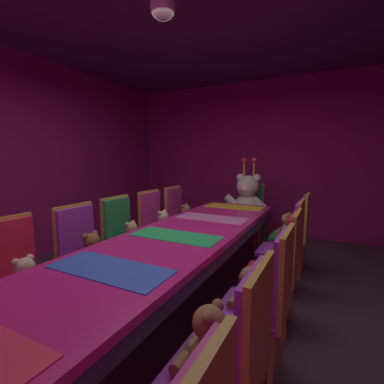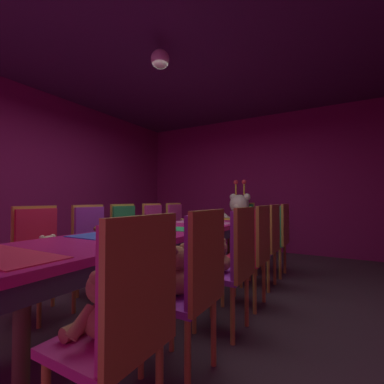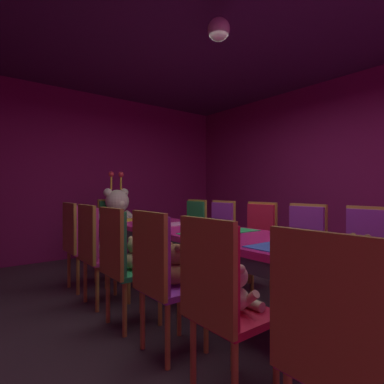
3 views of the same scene
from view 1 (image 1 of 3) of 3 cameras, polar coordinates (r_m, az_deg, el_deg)
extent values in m
plane|color=#3F2D38|center=(2.67, -3.28, -24.58)|extent=(7.90, 7.90, 0.00)
cube|color=#8C1959|center=(5.28, 14.54, 6.93)|extent=(5.20, 0.12, 2.80)
cube|color=#C61E72|center=(2.37, -3.41, -9.75)|extent=(0.90, 3.66, 0.05)
cube|color=#33333F|center=(2.40, -3.39, -11.46)|extent=(0.88, 3.59, 0.10)
cylinder|color=#4C3826|center=(3.83, 14.55, -9.09)|extent=(0.07, 0.07, 0.69)
cylinder|color=#4C3826|center=(4.06, 3.85, -7.96)|extent=(0.07, 0.07, 0.69)
cube|color=blue|center=(1.78, -16.70, -15.05)|extent=(0.77, 0.32, 0.01)
cube|color=green|center=(2.37, -3.41, -9.10)|extent=(0.77, 0.32, 0.01)
cube|color=pink|center=(3.04, 4.07, -5.41)|extent=(0.77, 0.32, 0.01)
cube|color=yellow|center=(3.76, 8.73, -3.04)|extent=(0.77, 0.32, 0.01)
cube|color=red|center=(2.37, -31.29, -17.97)|extent=(0.40, 0.40, 0.04)
cube|color=red|center=(2.42, -34.00, -10.77)|extent=(0.05, 0.38, 0.50)
cube|color=gold|center=(2.44, -34.25, -10.66)|extent=(0.03, 0.41, 0.55)
cylinder|color=gold|center=(2.43, -25.27, -23.00)|extent=(0.04, 0.04, 0.42)
cylinder|color=gold|center=(2.28, -32.30, -25.58)|extent=(0.04, 0.04, 0.42)
cylinder|color=gold|center=(2.67, -29.77, -20.46)|extent=(0.04, 0.04, 0.42)
ellipsoid|color=beige|center=(2.33, -31.45, -15.88)|extent=(0.17, 0.17, 0.13)
sphere|color=beige|center=(2.28, -31.45, -13.19)|extent=(0.13, 0.13, 0.13)
sphere|color=#FDDCAD|center=(2.25, -30.81, -13.72)|extent=(0.05, 0.05, 0.05)
sphere|color=beige|center=(2.30, -30.65, -11.64)|extent=(0.05, 0.05, 0.05)
sphere|color=beige|center=(2.25, -32.84, -12.18)|extent=(0.05, 0.05, 0.05)
cylinder|color=beige|center=(2.34, -29.22, -15.30)|extent=(0.05, 0.12, 0.11)
cylinder|color=beige|center=(2.26, -32.86, -16.33)|extent=(0.05, 0.12, 0.11)
cylinder|color=beige|center=(2.29, -28.89, -17.41)|extent=(0.06, 0.12, 0.06)
cylinder|color=beige|center=(2.24, -30.84, -18.02)|extent=(0.06, 0.12, 0.06)
cube|color=purple|center=(2.69, -20.15, -14.34)|extent=(0.40, 0.40, 0.04)
cube|color=purple|center=(2.73, -22.99, -8.14)|extent=(0.05, 0.38, 0.50)
cube|color=gold|center=(2.75, -23.28, -8.07)|extent=(0.03, 0.41, 0.55)
cylinder|color=gold|center=(2.78, -15.00, -18.58)|extent=(0.04, 0.04, 0.42)
cylinder|color=gold|center=(2.58, -20.10, -20.94)|extent=(0.04, 0.04, 0.42)
cylinder|color=gold|center=(2.98, -19.78, -16.88)|extent=(0.04, 0.04, 0.42)
cylinder|color=gold|center=(2.80, -24.82, -18.82)|extent=(0.04, 0.04, 0.42)
ellipsoid|color=brown|center=(2.65, -20.24, -12.30)|extent=(0.18, 0.18, 0.15)
sphere|color=brown|center=(2.60, -20.13, -9.61)|extent=(0.15, 0.15, 0.15)
sphere|color=#99663C|center=(2.57, -19.34, -10.04)|extent=(0.06, 0.06, 0.06)
sphere|color=brown|center=(2.63, -19.53, -8.12)|extent=(0.06, 0.06, 0.06)
sphere|color=brown|center=(2.56, -21.35, -8.63)|extent=(0.06, 0.06, 0.06)
cylinder|color=brown|center=(2.68, -18.22, -11.67)|extent=(0.05, 0.13, 0.12)
cylinder|color=brown|center=(2.56, -21.21, -12.69)|extent=(0.05, 0.13, 0.12)
cylinder|color=brown|center=(2.62, -17.55, -13.60)|extent=(0.06, 0.14, 0.06)
cylinder|color=brown|center=(2.55, -19.13, -14.20)|extent=(0.06, 0.14, 0.06)
cube|color=#268C4C|center=(3.08, -12.62, -11.25)|extent=(0.40, 0.40, 0.04)
cube|color=#268C4C|center=(3.12, -15.32, -5.93)|extent=(0.05, 0.38, 0.50)
cube|color=gold|center=(3.14, -15.61, -5.88)|extent=(0.03, 0.41, 0.55)
cylinder|color=gold|center=(3.19, -8.31, -14.91)|extent=(0.04, 0.04, 0.42)
cylinder|color=gold|center=(2.95, -12.06, -16.85)|extent=(0.04, 0.04, 0.42)
cylinder|color=gold|center=(3.37, -12.88, -13.76)|extent=(0.04, 0.04, 0.42)
cylinder|color=gold|center=(3.15, -16.75, -15.42)|extent=(0.04, 0.04, 0.42)
ellipsoid|color=tan|center=(3.05, -12.67, -9.56)|extent=(0.17, 0.17, 0.14)
sphere|color=tan|center=(3.01, -12.51, -7.39)|extent=(0.14, 0.14, 0.14)
sphere|color=tan|center=(2.99, -11.82, -7.70)|extent=(0.05, 0.05, 0.05)
sphere|color=tan|center=(3.05, -12.15, -6.22)|extent=(0.05, 0.05, 0.05)
sphere|color=tan|center=(2.97, -13.39, -6.60)|extent=(0.05, 0.05, 0.05)
cylinder|color=tan|center=(3.09, -11.16, -9.05)|extent=(0.05, 0.12, 0.11)
cylinder|color=tan|center=(2.97, -13.21, -9.81)|extent=(0.05, 0.12, 0.11)
cylinder|color=tan|center=(3.03, -10.47, -10.52)|extent=(0.06, 0.13, 0.06)
cylinder|color=tan|center=(2.97, -11.54, -10.95)|extent=(0.06, 0.13, 0.06)
cube|color=#CC338C|center=(3.53, -6.18, -8.70)|extent=(0.40, 0.40, 0.04)
cube|color=#CC338C|center=(3.57, -8.66, -4.12)|extent=(0.05, 0.38, 0.50)
cube|color=gold|center=(3.58, -8.94, -4.08)|extent=(0.03, 0.41, 0.55)
cylinder|color=gold|center=(3.65, -2.57, -11.91)|extent=(0.04, 0.04, 0.42)
cylinder|color=gold|center=(3.40, -5.32, -13.45)|extent=(0.04, 0.04, 0.42)
cylinder|color=gold|center=(3.81, -6.84, -11.12)|extent=(0.04, 0.04, 0.42)
cylinder|color=gold|center=(3.57, -9.77, -12.48)|extent=(0.04, 0.04, 0.42)
ellipsoid|color=beige|center=(3.51, -6.20, -7.15)|extent=(0.18, 0.18, 0.14)
sphere|color=beige|center=(3.47, -6.01, -5.13)|extent=(0.14, 0.14, 0.14)
sphere|color=#FDDCAD|center=(3.45, -5.33, -5.39)|extent=(0.05, 0.05, 0.05)
sphere|color=beige|center=(3.51, -5.76, -4.08)|extent=(0.05, 0.05, 0.05)
sphere|color=beige|center=(3.42, -6.73, -4.39)|extent=(0.05, 0.05, 0.05)
cylinder|color=beige|center=(3.56, -4.91, -6.69)|extent=(0.05, 0.13, 0.12)
cylinder|color=beige|center=(3.41, -6.51, -7.31)|extent=(0.05, 0.13, 0.12)
cylinder|color=beige|center=(3.50, -4.15, -7.98)|extent=(0.06, 0.13, 0.06)
cylinder|color=beige|center=(3.42, -4.98, -8.34)|extent=(0.06, 0.13, 0.06)
cube|color=#CC338C|center=(4.01, -1.49, -6.73)|extent=(0.40, 0.40, 0.04)
cube|color=#CC338C|center=(4.04, -3.75, -2.72)|extent=(0.05, 0.38, 0.50)
cube|color=gold|center=(4.05, -4.02, -2.69)|extent=(0.03, 0.41, 0.55)
cylinder|color=gold|center=(4.14, 1.56, -9.59)|extent=(0.04, 0.04, 0.42)
cylinder|color=gold|center=(3.86, -0.52, -10.82)|extent=(0.04, 0.04, 0.42)
cylinder|color=gold|center=(4.28, -2.35, -9.02)|extent=(0.04, 0.04, 0.42)
cylinder|color=gold|center=(4.02, -4.63, -10.14)|extent=(0.04, 0.04, 0.42)
ellipsoid|color=#9E7247|center=(3.99, -1.50, -5.39)|extent=(0.17, 0.17, 0.14)
sphere|color=#9E7247|center=(3.95, -1.31, -3.65)|extent=(0.14, 0.14, 0.14)
sphere|color=tan|center=(3.94, -0.71, -3.86)|extent=(0.05, 0.05, 0.05)
sphere|color=#9E7247|center=(4.00, -1.15, -2.78)|extent=(0.05, 0.05, 0.05)
sphere|color=#9E7247|center=(3.91, -1.87, -3.01)|extent=(0.05, 0.05, 0.05)
cylinder|color=#9E7247|center=(4.04, -0.47, -5.01)|extent=(0.05, 0.12, 0.11)
cylinder|color=#9E7247|center=(3.89, -1.65, -5.49)|extent=(0.05, 0.12, 0.11)
cylinder|color=#9E7247|center=(3.99, 0.25, -6.08)|extent=(0.06, 0.13, 0.06)
cylinder|color=#9E7247|center=(3.91, -0.36, -6.35)|extent=(0.06, 0.13, 0.06)
cube|color=purple|center=(1.48, 4.26, -33.51)|extent=(0.40, 0.40, 0.04)
cube|color=purple|center=(1.28, 12.71, -26.10)|extent=(0.05, 0.38, 0.50)
cube|color=gold|center=(1.27, 13.76, -26.25)|extent=(0.03, 0.41, 0.55)
cylinder|color=gold|center=(1.79, 0.86, -34.64)|extent=(0.04, 0.04, 0.42)
ellipsoid|color=olive|center=(1.42, 4.31, -30.32)|extent=(0.19, 0.19, 0.15)
sphere|color=olive|center=(1.34, 3.63, -25.49)|extent=(0.15, 0.15, 0.15)
sphere|color=#AE7747|center=(1.37, 1.42, -25.39)|extent=(0.06, 0.06, 0.06)
sphere|color=olive|center=(1.26, 3.29, -24.75)|extent=(0.06, 0.06, 0.06)
sphere|color=olive|center=(1.35, 5.41, -22.40)|extent=(0.06, 0.06, 0.06)
cylinder|color=olive|center=(1.35, 0.68, -31.61)|extent=(0.05, 0.14, 0.13)
cylinder|color=olive|center=(1.49, 4.34, -27.44)|extent=(0.05, 0.14, 0.13)
cylinder|color=olive|center=(1.46, -1.93, -31.70)|extent=(0.07, 0.14, 0.07)
cylinder|color=olive|center=(1.53, 0.18, -29.60)|extent=(0.07, 0.14, 0.07)
cube|color=purple|center=(1.95, 12.29, -22.64)|extent=(0.40, 0.40, 0.04)
cube|color=purple|center=(1.80, 18.28, -15.91)|extent=(0.05, 0.38, 0.50)
cube|color=gold|center=(1.80, 18.99, -15.98)|extent=(0.03, 0.41, 0.55)
cylinder|color=gold|center=(2.18, 17.85, -26.43)|extent=(0.04, 0.04, 0.42)
cylinder|color=gold|center=(1.93, 16.04, -31.54)|extent=(0.04, 0.04, 0.42)
cylinder|color=gold|center=(2.24, 8.90, -25.16)|extent=(0.04, 0.04, 0.42)
cylinder|color=gold|center=(1.99, 5.59, -29.76)|extent=(0.04, 0.04, 0.42)
ellipsoid|color=olive|center=(1.91, 12.37, -20.23)|extent=(0.16, 0.16, 0.13)
sphere|color=olive|center=(1.86, 12.02, -16.91)|extent=(0.13, 0.13, 0.13)
sphere|color=#AE7747|center=(1.88, 10.63, -17.01)|extent=(0.05, 0.05, 0.05)
sphere|color=olive|center=(1.79, 12.10, -16.14)|extent=(0.05, 0.05, 0.05)
sphere|color=olive|center=(1.88, 12.91, -15.01)|extent=(0.05, 0.05, 0.05)
cylinder|color=olive|center=(1.84, 10.59, -20.82)|extent=(0.05, 0.12, 0.11)
cylinder|color=olive|center=(1.98, 12.02, -18.71)|extent=(0.05, 0.12, 0.11)
cylinder|color=olive|center=(1.92, 8.64, -21.48)|extent=(0.06, 0.12, 0.06)
cylinder|color=olive|center=(1.99, 9.49, -20.36)|extent=(0.06, 0.12, 0.06)
cube|color=red|center=(2.46, 15.67, -16.17)|extent=(0.40, 0.40, 0.04)
cube|color=red|center=(2.35, 20.28, -10.53)|extent=(0.05, 0.38, 0.50)
cube|color=gold|center=(2.34, 20.81, -10.57)|extent=(0.03, 0.41, 0.55)
cylinder|color=gold|center=(2.68, 19.77, -19.72)|extent=(0.04, 0.04, 0.42)
cylinder|color=gold|center=(2.40, 18.70, -23.07)|extent=(0.04, 0.04, 0.42)
cylinder|color=gold|center=(2.73, 12.73, -18.94)|extent=(0.04, 0.04, 0.42)
cylinder|color=gold|center=(2.46, 10.72, -22.06)|extent=(0.04, 0.04, 0.42)
cube|color=purple|center=(3.04, 17.53, -11.67)|extent=(0.40, 0.40, 0.04)
cube|color=purple|center=(2.94, 21.21, -6.98)|extent=(0.05, 0.38, 0.50)
cube|color=gold|center=(2.94, 21.63, -7.01)|extent=(0.03, 0.41, 0.55)
cylinder|color=gold|center=(3.25, 20.74, -14.88)|extent=(0.04, 0.04, 0.42)
cylinder|color=gold|center=(2.96, 20.01, -17.13)|extent=(0.04, 0.04, 0.42)
cylinder|color=gold|center=(3.29, 15.03, -14.35)|extent=(0.04, 0.04, 0.42)
cylinder|color=gold|center=(3.00, 13.69, -16.48)|extent=(0.04, 0.04, 0.42)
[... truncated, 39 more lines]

